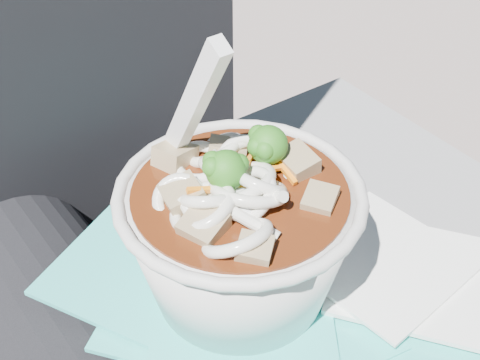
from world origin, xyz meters
TOP-DOWN VIEW (x-y plane):
  - person_body at (0.00, 0.09)m, footprint 0.34×0.94m
  - plastic_bag at (0.01, -0.03)m, footprint 0.26×0.40m
  - napkins at (0.12, -0.05)m, footprint 0.16×0.17m
  - udon_bowl at (0.01, 0.01)m, footprint 0.17×0.17m

SIDE VIEW (x-z plane):
  - person_body at x=0.00m, z-range 0.04..1.02m
  - plastic_bag at x=0.01m, z-range 0.58..0.60m
  - napkins at x=0.12m, z-range 0.60..0.60m
  - udon_bowl at x=0.01m, z-range 0.55..0.76m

